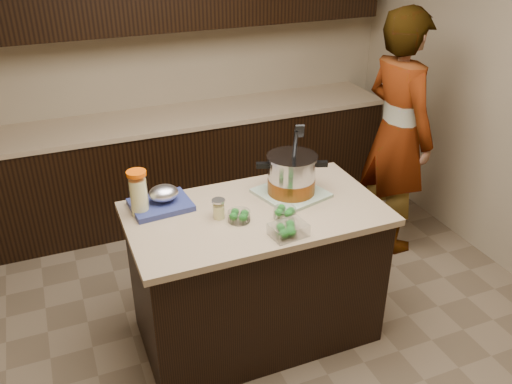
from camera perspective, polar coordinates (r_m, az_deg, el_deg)
ground_plane at (r=3.62m, az=0.00°, el=-14.40°), size 4.00×4.00×0.00m
room_shell at (r=2.76m, az=0.00°, el=12.81°), size 4.04×4.04×2.72m
back_cabinets at (r=4.58m, az=-8.35°, el=8.66°), size 3.60×0.63×2.33m
island at (r=3.33m, az=0.00°, el=-8.65°), size 1.46×0.81×0.90m
dish_towel at (r=3.25m, az=3.70°, el=-0.12°), size 0.44×0.44×0.02m
stock_pot at (r=3.20m, az=3.76°, el=1.60°), size 0.41×0.38×0.42m
lemonade_pitcher at (r=3.05m, az=-12.24°, el=-0.31°), size 0.12×0.12×0.26m
mason_jar at (r=2.99m, az=-3.95°, el=-1.83°), size 0.10×0.10×0.12m
broccoli_tub_left at (r=2.97m, az=-1.79°, el=-2.60°), size 0.13×0.13×0.06m
broccoli_tub_right at (r=3.01m, az=3.05°, el=-2.25°), size 0.15×0.15×0.06m
broccoli_tub_rect at (r=2.85m, az=3.43°, el=-4.06°), size 0.20×0.16×0.07m
blue_tray at (r=3.14m, az=-9.87°, el=-0.87°), size 0.35×0.29×0.13m
person at (r=4.19m, az=14.64°, el=5.95°), size 0.49×0.70×1.85m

